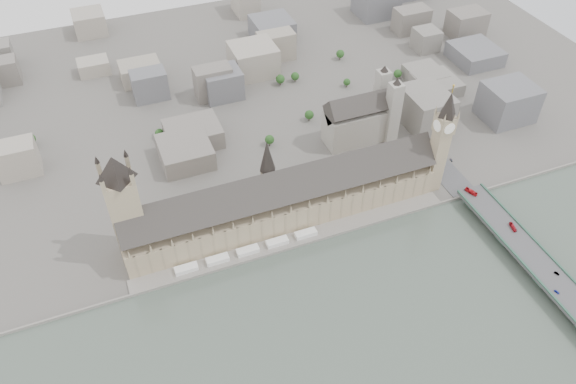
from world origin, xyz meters
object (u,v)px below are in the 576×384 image
object	(u,v)px
palace_of_westminster	(283,199)
westminster_bridge	(522,250)
westminster_abbey	(362,118)
red_bus_south	(513,227)
victoria_tower	(124,204)
red_bus_north	(471,192)
car_blue	(557,292)
elizabeth_tower	(442,136)
car_silver	(557,273)
car_approach	(451,160)

from	to	relation	value
palace_of_westminster	westminster_bridge	bearing A→B (deg)	-33.49
westminster_abbey	red_bus_south	distance (m)	172.82
victoria_tower	red_bus_north	xyz separation A→B (m)	(280.99, -46.68, -43.35)
palace_of_westminster	westminster_abbey	world-z (taller)	westminster_abbey
car_blue	red_bus_north	bearing A→B (deg)	71.87
westminster_bridge	red_bus_north	size ratio (longest dim) A/B	28.23
elizabeth_tower	westminster_bridge	distance (m)	111.81
westminster_abbey	red_bus_north	size ratio (longest dim) A/B	5.91
elizabeth_tower	westminster_abbey	bearing A→B (deg)	107.29
car_blue	car_silver	distance (m)	18.05
westminster_bridge	westminster_abbey	bearing A→B (deg)	105.64
westminster_bridge	car_approach	xyz separation A→B (m)	(5.75, 110.18, 5.77)
elizabeth_tower	victoria_tower	size ratio (longest dim) A/B	1.07
victoria_tower	westminster_abbey	xyz separation A→B (m)	(232.92, 69.00, -30.12)
westminster_abbey	red_bus_north	xyz separation A→B (m)	(48.06, -115.68, -13.23)
red_bus_south	victoria_tower	bearing A→B (deg)	175.13
victoria_tower	westminster_bridge	distance (m)	309.91
westminster_bridge	red_bus_north	world-z (taller)	red_bus_north
elizabeth_tower	red_bus_south	bearing A→B (deg)	-69.76
palace_of_westminster	red_bus_north	distance (m)	164.40
car_blue	palace_of_westminster	bearing A→B (deg)	119.33
red_bus_north	victoria_tower	bearing A→B (deg)	150.18
elizabeth_tower	car_approach	distance (m)	57.69
westminster_bridge	westminster_abbey	world-z (taller)	westminster_abbey
palace_of_westminster	elizabeth_tower	bearing A→B (deg)	-4.85
westminster_abbey	victoria_tower	bearing A→B (deg)	-163.50
westminster_abbey	car_approach	world-z (taller)	westminster_abbey
car_silver	car_blue	bearing A→B (deg)	-153.45
elizabeth_tower	victoria_tower	world-z (taller)	elizabeth_tower
palace_of_westminster	westminster_abbey	distance (m)	134.09
victoria_tower	car_silver	xyz separation A→B (m)	(288.86, -145.03, -44.30)
car_silver	car_approach	world-z (taller)	car_silver
victoria_tower	westminster_bridge	world-z (taller)	victoria_tower
elizabeth_tower	car_blue	distance (m)	149.44
red_bus_north	red_bus_south	bearing A→B (deg)	-101.87
car_approach	palace_of_westminster	bearing A→B (deg)	-174.87
red_bus_south	westminster_abbey	bearing A→B (deg)	121.92
red_bus_north	westminster_abbey	bearing A→B (deg)	92.18
elizabeth_tower	car_blue	world-z (taller)	elizabeth_tower
palace_of_westminster	victoria_tower	distance (m)	126.41
victoria_tower	car_silver	world-z (taller)	victoria_tower
palace_of_westminster	red_bus_south	bearing A→B (deg)	-27.89
palace_of_westminster	westminster_bridge	xyz separation A→B (m)	(162.00, -107.20, -17.58)
victoria_tower	car_blue	xyz separation A→B (m)	(277.14, -158.76, -44.28)
car_silver	palace_of_westminster	bearing A→B (deg)	117.29
elizabeth_tower	car_silver	xyz separation A→B (m)	(28.86, -127.03, -47.19)
car_blue	victoria_tower	bearing A→B (deg)	134.02
red_bus_north	car_approach	xyz separation A→B (m)	(8.76, 43.37, -0.96)
westminster_bridge	westminster_abbey	xyz separation A→B (m)	(-51.08, 182.50, 19.96)
westminster_bridge	red_bus_south	xyz separation A→B (m)	(4.10, 19.28, 6.48)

